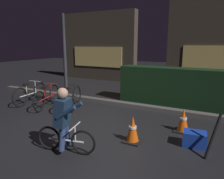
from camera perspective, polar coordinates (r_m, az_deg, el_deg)
ground_plane at (r=5.05m, az=-5.29°, el=-11.10°), size 40.00×40.00×0.00m
sidewalk_curb at (r=6.86m, az=4.77°, el=-4.18°), size 12.00×0.24×0.12m
hedge_row at (r=7.14m, az=21.19°, el=0.34°), size 4.80×0.70×1.25m
storefront_left at (r=12.12m, az=-3.49°, el=11.64°), size 4.43×0.54×3.76m
street_post at (r=6.69m, az=-12.77°, el=7.29°), size 0.10×0.10×2.91m
parked_bike_leftmost at (r=7.71m, az=-21.51°, el=-1.04°), size 0.46×1.60×0.74m
parked_bike_left_mid at (r=7.02m, az=-17.35°, el=-1.98°), size 0.54×1.56×0.74m
parked_bike_center_left at (r=6.66m, az=-11.35°, el=-2.40°), size 0.49×1.58×0.74m
traffic_cone_near at (r=4.41m, az=5.69°, el=-10.90°), size 0.36×0.36×0.56m
traffic_cone_far at (r=5.14m, az=18.97°, el=-8.08°), size 0.36×0.36×0.56m
blue_crate at (r=4.57m, az=21.69°, el=-12.51°), size 0.47×0.37×0.30m
cyclist at (r=3.98m, az=-12.98°, el=-8.21°), size 1.17×0.50×1.25m
closed_umbrella at (r=4.24m, az=26.02°, el=-11.39°), size 0.24×0.41×0.78m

